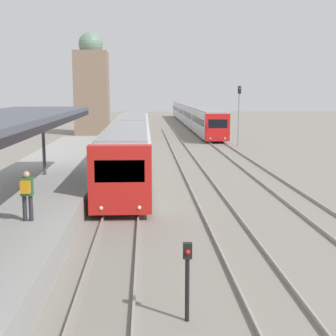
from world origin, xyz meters
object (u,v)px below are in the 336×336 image
object	(u,v)px
train_near	(131,141)
signal_mast_far	(239,109)
train_far	(191,114)
person_on_platform	(27,192)
signal_post_near	(187,273)

from	to	relation	value
train_near	signal_mast_far	size ratio (longest dim) A/B	5.12
train_near	train_far	world-z (taller)	train_near
person_on_platform	train_far	xyz separation A→B (m)	(11.12, 58.22, -0.22)
person_on_platform	signal_post_near	distance (m)	7.06
train_far	signal_post_near	world-z (taller)	train_far
person_on_platform	train_far	size ratio (longest dim) A/B	0.03
signal_mast_far	signal_post_near	bearing A→B (deg)	-103.16
train_near	train_far	bearing A→B (deg)	78.40
person_on_platform	signal_post_near	size ratio (longest dim) A/B	0.90
train_near	signal_mast_far	xyz separation A→B (m)	(9.91, 11.05, 1.77)
train_near	signal_post_near	xyz separation A→B (m)	(1.94, -23.01, -0.62)
train_near	signal_post_near	distance (m)	23.10
person_on_platform	signal_post_near	bearing A→B (deg)	-47.03
train_near	signal_post_near	bearing A→B (deg)	-85.17
train_far	signal_post_near	size ratio (longest dim) A/B	29.15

